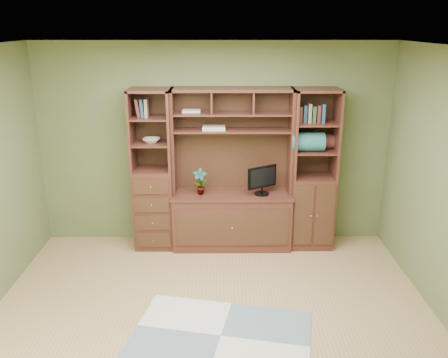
{
  "coord_description": "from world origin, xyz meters",
  "views": [
    {
      "loc": [
        0.09,
        -3.94,
        2.79
      ],
      "look_at": [
        0.12,
        1.2,
        1.1
      ],
      "focal_mm": 38.0,
      "sensor_mm": 36.0,
      "label": 1
    }
  ],
  "objects_px": {
    "right_tower": "(313,170)",
    "monitor": "(262,175)",
    "left_tower": "(153,171)",
    "center_hutch": "(232,171)"
  },
  "relations": [
    {
      "from": "left_tower",
      "to": "center_hutch",
      "type": "bearing_deg",
      "value": -2.29
    },
    {
      "from": "right_tower",
      "to": "monitor",
      "type": "relative_size",
      "value": 4.04
    },
    {
      "from": "left_tower",
      "to": "right_tower",
      "type": "xyz_separation_m",
      "value": [
        2.02,
        0.0,
        0.0
      ]
    },
    {
      "from": "right_tower",
      "to": "monitor",
      "type": "bearing_deg",
      "value": -173.4
    },
    {
      "from": "center_hutch",
      "to": "right_tower",
      "type": "xyz_separation_m",
      "value": [
        1.02,
        0.04,
        0.0
      ]
    },
    {
      "from": "right_tower",
      "to": "monitor",
      "type": "xyz_separation_m",
      "value": [
        -0.65,
        -0.07,
        -0.04
      ]
    },
    {
      "from": "center_hutch",
      "to": "monitor",
      "type": "bearing_deg",
      "value": -5.31
    },
    {
      "from": "left_tower",
      "to": "monitor",
      "type": "relative_size",
      "value": 4.04
    },
    {
      "from": "left_tower",
      "to": "monitor",
      "type": "height_order",
      "value": "left_tower"
    },
    {
      "from": "center_hutch",
      "to": "left_tower",
      "type": "height_order",
      "value": "same"
    }
  ]
}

